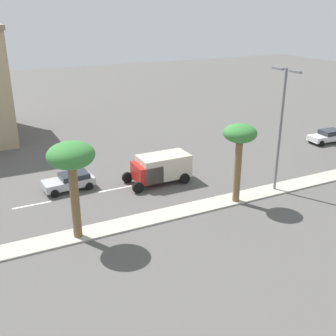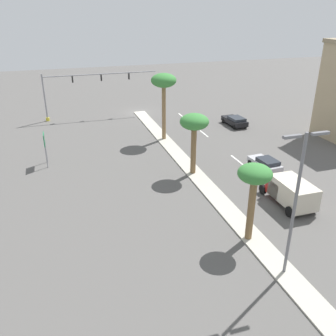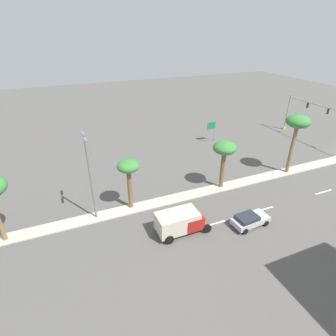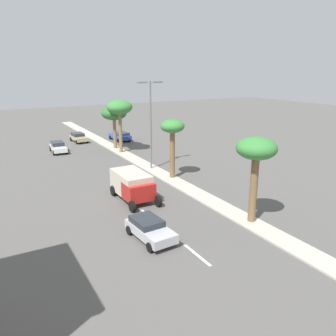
{
  "view_description": "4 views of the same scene",
  "coord_description": "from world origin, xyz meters",
  "px_view_note": "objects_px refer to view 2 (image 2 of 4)",
  "views": [
    {
      "loc": [
        23.02,
        19.53,
        13.64
      ],
      "look_at": [
        0.56,
        30.7,
        3.81
      ],
      "focal_mm": 43.9,
      "sensor_mm": 36.0,
      "label": 1
    },
    {
      "loc": [
        12.83,
        55.99,
        15.92
      ],
      "look_at": [
        3.2,
        25.61,
        1.51
      ],
      "focal_mm": 38.71,
      "sensor_mm": 36.0,
      "label": 2
    },
    {
      "loc": [
        -24.58,
        42.3,
        18.54
      ],
      "look_at": [
        2.5,
        30.97,
        2.99
      ],
      "focal_mm": 28.69,
      "sensor_mm": 36.0,
      "label": 3
    },
    {
      "loc": [
        -16.44,
        7.5,
        10.86
      ],
      "look_at": [
        -2.71,
        31.85,
        2.7
      ],
      "focal_mm": 36.57,
      "sensor_mm": 36.0,
      "label": 4
    }
  ],
  "objects_px": {
    "traffic_signal_gantry": "(76,88)",
    "sedan_silver_front": "(265,163)",
    "street_lamp_left": "(296,196)",
    "palm_tree_rear": "(254,179)",
    "box_truck": "(290,191)",
    "palm_tree_outboard": "(194,125)",
    "sedan_black_center": "(235,121)",
    "palm_tree_far": "(164,83)",
    "directional_road_sign": "(45,142)"
  },
  "relations": [
    {
      "from": "sedan_black_center",
      "to": "box_truck",
      "type": "bearing_deg",
      "value": 74.76
    },
    {
      "from": "palm_tree_far",
      "to": "palm_tree_outboard",
      "type": "bearing_deg",
      "value": 88.85
    },
    {
      "from": "street_lamp_left",
      "to": "sedan_silver_front",
      "type": "height_order",
      "value": "street_lamp_left"
    },
    {
      "from": "traffic_signal_gantry",
      "to": "sedan_silver_front",
      "type": "bearing_deg",
      "value": 123.98
    },
    {
      "from": "traffic_signal_gantry",
      "to": "street_lamp_left",
      "type": "height_order",
      "value": "street_lamp_left"
    },
    {
      "from": "street_lamp_left",
      "to": "sedan_black_center",
      "type": "height_order",
      "value": "street_lamp_left"
    },
    {
      "from": "street_lamp_left",
      "to": "sedan_black_center",
      "type": "xyz_separation_m",
      "value": [
        -11.46,
        -29.33,
        -4.96
      ]
    },
    {
      "from": "palm_tree_rear",
      "to": "box_truck",
      "type": "bearing_deg",
      "value": -149.1
    },
    {
      "from": "palm_tree_far",
      "to": "street_lamp_left",
      "type": "relative_size",
      "value": 0.87
    },
    {
      "from": "directional_road_sign",
      "to": "palm_tree_far",
      "type": "xyz_separation_m",
      "value": [
        -14.48,
        -3.98,
        4.6
      ]
    },
    {
      "from": "palm_tree_far",
      "to": "sedan_black_center",
      "type": "bearing_deg",
      "value": -167.74
    },
    {
      "from": "box_truck",
      "to": "directional_road_sign",
      "type": "bearing_deg",
      "value": -37.48
    },
    {
      "from": "sedan_black_center",
      "to": "box_truck",
      "type": "height_order",
      "value": "box_truck"
    },
    {
      "from": "street_lamp_left",
      "to": "sedan_silver_front",
      "type": "relative_size",
      "value": 2.33
    },
    {
      "from": "traffic_signal_gantry",
      "to": "palm_tree_rear",
      "type": "relative_size",
      "value": 2.89
    },
    {
      "from": "palm_tree_rear",
      "to": "sedan_black_center",
      "type": "bearing_deg",
      "value": -115.09
    },
    {
      "from": "traffic_signal_gantry",
      "to": "box_truck",
      "type": "xyz_separation_m",
      "value": [
        -15.21,
        32.4,
        -3.3
      ]
    },
    {
      "from": "traffic_signal_gantry",
      "to": "sedan_silver_front",
      "type": "relative_size",
      "value": 4.2
    },
    {
      "from": "palm_tree_outboard",
      "to": "sedan_black_center",
      "type": "distance_m",
      "value": 18.29
    },
    {
      "from": "directional_road_sign",
      "to": "box_truck",
      "type": "bearing_deg",
      "value": 142.52
    },
    {
      "from": "sedan_silver_front",
      "to": "street_lamp_left",
      "type": "bearing_deg",
      "value": 62.94
    },
    {
      "from": "sedan_black_center",
      "to": "box_truck",
      "type": "distance_m",
      "value": 22.57
    },
    {
      "from": "traffic_signal_gantry",
      "to": "box_truck",
      "type": "bearing_deg",
      "value": 115.15
    },
    {
      "from": "traffic_signal_gantry",
      "to": "directional_road_sign",
      "type": "xyz_separation_m",
      "value": [
        4.75,
        17.09,
        -2.0
      ]
    },
    {
      "from": "directional_road_sign",
      "to": "palm_tree_rear",
      "type": "xyz_separation_m",
      "value": [
        -14.04,
        18.85,
        2.38
      ]
    },
    {
      "from": "palm_tree_outboard",
      "to": "palm_tree_rear",
      "type": "height_order",
      "value": "palm_tree_outboard"
    },
    {
      "from": "palm_tree_far",
      "to": "sedan_black_center",
      "type": "relative_size",
      "value": 1.83
    },
    {
      "from": "directional_road_sign",
      "to": "box_truck",
      "type": "relative_size",
      "value": 0.67
    },
    {
      "from": "traffic_signal_gantry",
      "to": "box_truck",
      "type": "relative_size",
      "value": 3.2
    },
    {
      "from": "palm_tree_far",
      "to": "box_truck",
      "type": "distance_m",
      "value": 20.9
    },
    {
      "from": "palm_tree_outboard",
      "to": "palm_tree_rear",
      "type": "xyz_separation_m",
      "value": [
        0.22,
        11.94,
        -0.28
      ]
    },
    {
      "from": "palm_tree_far",
      "to": "box_truck",
      "type": "bearing_deg",
      "value": 105.87
    },
    {
      "from": "palm_tree_outboard",
      "to": "sedan_black_center",
      "type": "bearing_deg",
      "value": -131.02
    },
    {
      "from": "palm_tree_far",
      "to": "sedan_silver_front",
      "type": "bearing_deg",
      "value": 121.05
    },
    {
      "from": "palm_tree_rear",
      "to": "sedan_silver_front",
      "type": "distance_m",
      "value": 13.81
    },
    {
      "from": "sedan_silver_front",
      "to": "directional_road_sign",
      "type": "bearing_deg",
      "value": -20.79
    },
    {
      "from": "traffic_signal_gantry",
      "to": "sedan_black_center",
      "type": "bearing_deg",
      "value": 153.3
    },
    {
      "from": "box_truck",
      "to": "traffic_signal_gantry",
      "type": "bearing_deg",
      "value": -64.85
    },
    {
      "from": "sedan_black_center",
      "to": "palm_tree_far",
      "type": "bearing_deg",
      "value": 12.26
    },
    {
      "from": "palm_tree_rear",
      "to": "sedan_black_center",
      "type": "height_order",
      "value": "palm_tree_rear"
    },
    {
      "from": "palm_tree_far",
      "to": "directional_road_sign",
      "type": "bearing_deg",
      "value": 15.37
    },
    {
      "from": "palm_tree_outboard",
      "to": "palm_tree_rear",
      "type": "distance_m",
      "value": 11.94
    },
    {
      "from": "palm_tree_far",
      "to": "sedan_silver_front",
      "type": "relative_size",
      "value": 2.04
    },
    {
      "from": "traffic_signal_gantry",
      "to": "palm_tree_outboard",
      "type": "bearing_deg",
      "value": 111.6
    },
    {
      "from": "sedan_black_center",
      "to": "sedan_silver_front",
      "type": "bearing_deg",
      "value": 74.78
    },
    {
      "from": "traffic_signal_gantry",
      "to": "street_lamp_left",
      "type": "distance_m",
      "value": 41.14
    },
    {
      "from": "sedan_silver_front",
      "to": "palm_tree_outboard",
      "type": "bearing_deg",
      "value": -10.36
    },
    {
      "from": "palm_tree_outboard",
      "to": "street_lamp_left",
      "type": "height_order",
      "value": "street_lamp_left"
    },
    {
      "from": "traffic_signal_gantry",
      "to": "palm_tree_far",
      "type": "bearing_deg",
      "value": 126.56
    },
    {
      "from": "directional_road_sign",
      "to": "palm_tree_rear",
      "type": "distance_m",
      "value": 23.63
    }
  ]
}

